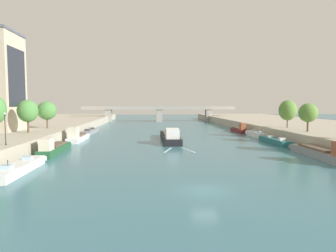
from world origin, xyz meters
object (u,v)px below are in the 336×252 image
tree_left_end_of_row (28,111)px  tree_left_by_lamp (47,111)px  barge_midriver (170,136)px  tree_right_by_lamp (288,110)px  moored_boat_left_gap_after (90,131)px  moored_boat_right_gap_after (274,141)px  moored_boat_left_upstream (20,167)px  moored_boat_right_midway (256,134)px  tree_right_second (308,113)px  lamppost_left_bank (5,127)px  moored_boat_right_second (239,129)px  bridge_far (159,112)px  moored_boat_left_far (54,148)px  moored_boat_right_downstream (326,153)px  moored_boat_left_second (78,137)px

tree_left_end_of_row → tree_left_by_lamp: size_ratio=1.04×
barge_midriver → tree_left_by_lamp: 29.57m
tree_right_by_lamp → barge_midriver: bearing=-174.8°
moored_boat_left_gap_after → moored_boat_right_gap_after: moored_boat_right_gap_after is taller
moored_boat_left_upstream → moored_boat_right_midway: size_ratio=1.18×
tree_right_second → lamppost_left_bank: bearing=-162.9°
moored_boat_right_second → moored_boat_left_upstream: bearing=-131.7°
moored_boat_right_gap_after → bridge_far: (-20.94, 78.43, 4.05)m
moored_boat_left_far → tree_right_by_lamp: tree_right_by_lamp is taller
barge_midriver → moored_boat_right_midway: bearing=15.5°
moored_boat_right_downstream → lamppost_left_bank: 46.59m
moored_boat_left_upstream → tree_left_end_of_row: size_ratio=1.91×
moored_boat_left_upstream → moored_boat_left_gap_after: moored_boat_left_upstream is taller
moored_boat_left_gap_after → moored_boat_right_midway: (43.09, -11.66, 0.11)m
moored_boat_right_midway → tree_right_second: tree_right_second is taller
moored_boat_right_downstream → moored_boat_right_gap_after: moored_boat_right_downstream is taller
moored_boat_right_second → tree_right_by_lamp: tree_right_by_lamp is taller
moored_boat_left_upstream → moored_boat_right_downstream: (42.23, 5.76, 0.33)m
moored_boat_left_gap_after → moored_boat_right_downstream: 59.51m
tree_left_by_lamp → tree_right_by_lamp: (56.94, -2.53, 0.05)m
moored_boat_left_far → tree_left_end_of_row: size_ratio=2.02×
tree_left_by_lamp → bridge_far: bearing=66.6°
moored_boat_left_second → moored_boat_right_downstream: 48.96m
barge_midriver → moored_boat_left_far: 25.87m
moored_boat_left_gap_after → moored_boat_right_gap_after: 48.83m
moored_boat_left_far → tree_right_second: bearing=9.2°
barge_midriver → moored_boat_right_midway: 22.86m
moored_boat_left_gap_after → tree_right_second: size_ratio=2.22×
moored_boat_right_downstream → tree_left_end_of_row: 53.57m
tree_right_second → lamppost_left_bank: (-52.49, -16.15, -1.40)m
moored_boat_right_gap_after → moored_boat_right_second: moored_boat_right_second is taller
moored_boat_left_gap_after → moored_boat_right_gap_after: (42.37, -24.27, 0.03)m
tree_left_end_of_row → lamppost_left_bank: tree_left_end_of_row is taller
moored_boat_right_downstream → tree_left_end_of_row: bearing=160.7°
moored_boat_left_far → moored_boat_right_downstream: size_ratio=0.77×
moored_boat_left_second → bridge_far: size_ratio=0.18×
moored_boat_right_midway → bridge_far: (-21.66, 65.82, 3.98)m
moored_boat_left_far → moored_boat_right_second: bearing=38.1°
tree_left_end_of_row → bridge_far: tree_left_end_of_row is taller
tree_right_second → moored_boat_left_upstream: bearing=-155.7°
bridge_far → barge_midriver: bearing=-90.3°
moored_boat_right_downstream → moored_boat_right_second: bearing=90.4°
tree_right_second → barge_midriver: bearing=164.8°
moored_boat_left_gap_after → lamppost_left_bank: (-3.66, -41.46, 4.51)m
barge_midriver → moored_boat_right_second: 27.72m
moored_boat_right_gap_after → bridge_far: 81.28m
moored_boat_right_gap_after → tree_right_by_lamp: size_ratio=1.88×
barge_midriver → tree_right_second: bearing=-15.2°
moored_boat_left_upstream → moored_boat_right_midway: bearing=39.8°
barge_midriver → moored_boat_right_second: bearing=39.5°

